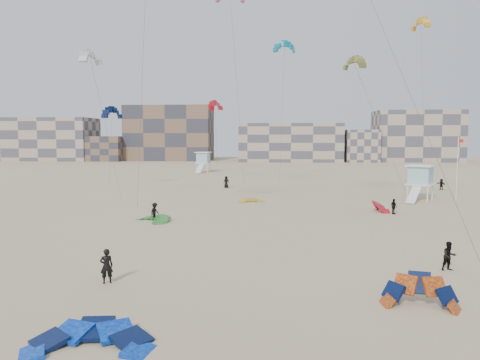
# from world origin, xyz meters

# --- Properties ---
(ground) EXTENTS (320.00, 320.00, 0.00)m
(ground) POSITION_xyz_m (0.00, 0.00, 0.00)
(ground) COLOR tan
(ground) RESTS_ON ground
(kite_ground_blue) EXTENTS (5.15, 5.37, 2.19)m
(kite_ground_blue) POSITION_xyz_m (-1.66, -4.16, 0.00)
(kite_ground_blue) COLOR blue
(kite_ground_blue) RESTS_ON ground
(kite_ground_orange) EXTENTS (4.09, 4.04, 3.44)m
(kite_ground_orange) POSITION_xyz_m (12.08, 1.09, 0.00)
(kite_ground_orange) COLOR orange
(kite_ground_orange) RESTS_ON ground
(kite_ground_green) EXTENTS (5.40, 5.40, 1.65)m
(kite_ground_green) POSITION_xyz_m (-6.10, 22.02, 0.00)
(kite_ground_green) COLOR #228930
(kite_ground_green) RESTS_ON ground
(kite_ground_red_far) EXTENTS (3.03, 2.91, 2.98)m
(kite_ground_red_far) POSITION_xyz_m (16.53, 29.44, 0.00)
(kite_ground_red_far) COLOR red
(kite_ground_red_far) RESTS_ON ground
(kite_ground_yellow) EXTENTS (3.53, 3.65, 1.24)m
(kite_ground_yellow) POSITION_xyz_m (2.43, 35.39, 0.00)
(kite_ground_yellow) COLOR gold
(kite_ground_yellow) RESTS_ON ground
(kitesurfer_main) EXTENTS (0.82, 0.72, 1.90)m
(kitesurfer_main) POSITION_xyz_m (-3.76, 3.44, 0.95)
(kitesurfer_main) COLOR black
(kitesurfer_main) RESTS_ON ground
(kitesurfer_b) EXTENTS (0.97, 0.83, 1.73)m
(kitesurfer_b) POSITION_xyz_m (15.62, 7.32, 0.87)
(kitesurfer_b) COLOR black
(kitesurfer_b) RESTS_ON ground
(kitesurfer_c) EXTENTS (0.98, 1.24, 1.68)m
(kitesurfer_c) POSITION_xyz_m (-6.06, 22.38, 0.84)
(kitesurfer_c) COLOR black
(kitesurfer_c) RESTS_ON ground
(kitesurfer_d) EXTENTS (0.72, 1.02, 1.60)m
(kitesurfer_d) POSITION_xyz_m (17.40, 27.64, 0.80)
(kitesurfer_d) COLOR black
(kitesurfer_d) RESTS_ON ground
(kitesurfer_e) EXTENTS (1.03, 0.84, 1.83)m
(kitesurfer_e) POSITION_xyz_m (-2.24, 50.82, 0.92)
(kitesurfer_e) COLOR black
(kitesurfer_e) RESTS_ON ground
(kitesurfer_f) EXTENTS (1.24, 1.56, 1.65)m
(kitesurfer_f) POSITION_xyz_m (29.97, 50.53, 0.83)
(kitesurfer_f) COLOR black
(kitesurfer_f) RESTS_ON ground
(kite_fly_grey) EXTENTS (6.05, 4.42, 16.96)m
(kite_fly_grey) POSITION_xyz_m (-15.50, 31.38, 16.68)
(kite_fly_grey) COLOR silver
(kite_fly_grey) RESTS_ON ground
(kite_fly_olive) EXTENTS (7.51, 7.82, 16.87)m
(kite_fly_olive) POSITION_xyz_m (14.87, 38.47, 16.76)
(kite_fly_olive) COLOR olive
(kite_fly_olive) RESTS_ON ground
(kite_fly_yellow) EXTENTS (4.26, 5.37, 24.74)m
(kite_fly_yellow) POSITION_xyz_m (26.97, 53.30, 24.68)
(kite_fly_yellow) COLOR gold
(kite_fly_yellow) RESTS_ON ground
(kite_fly_navy) EXTENTS (4.46, 4.48, 11.44)m
(kite_fly_navy) POSITION_xyz_m (-19.11, 48.21, 11.31)
(kite_fly_navy) COLOR #061341
(kite_fly_navy) RESTS_ON ground
(kite_fly_teal_b) EXTENTS (4.57, 7.47, 23.10)m
(kite_fly_teal_b) POSITION_xyz_m (6.72, 60.16, 22.82)
(kite_fly_teal_b) COLOR #0E949E
(kite_fly_teal_b) RESTS_ON ground
(kite_fly_red) EXTENTS (4.72, 4.86, 13.48)m
(kite_fly_red) POSITION_xyz_m (-5.16, 60.46, 13.11)
(kite_fly_red) COLOR red
(kite_fly_red) RESTS_ON ground
(lifeguard_tower_near) EXTENTS (4.29, 6.64, 4.42)m
(lifeguard_tower_near) POSITION_xyz_m (23.30, 38.60, 2.19)
(lifeguard_tower_near) COLOR white
(lifeguard_tower_near) RESTS_ON ground
(lifeguard_tower_far) EXTENTS (3.55, 6.35, 4.50)m
(lifeguard_tower_far) POSITION_xyz_m (-10.68, 82.18, 2.23)
(lifeguard_tower_far) COLOR white
(lifeguard_tower_far) RESTS_ON ground
(flagpole) EXTENTS (0.64, 0.10, 7.89)m
(flagpole) POSITION_xyz_m (27.22, 37.39, 4.14)
(flagpole) COLOR white
(flagpole) RESTS_ON ground
(condo_west_a) EXTENTS (30.00, 15.00, 14.00)m
(condo_west_a) POSITION_xyz_m (-70.00, 130.00, 7.00)
(condo_west_a) COLOR tan
(condo_west_a) RESTS_ON ground
(condo_west_b) EXTENTS (28.00, 14.00, 18.00)m
(condo_west_b) POSITION_xyz_m (-30.00, 134.00, 9.00)
(condo_west_b) COLOR brown
(condo_west_b) RESTS_ON ground
(condo_mid) EXTENTS (32.00, 16.00, 12.00)m
(condo_mid) POSITION_xyz_m (10.00, 130.00, 6.00)
(condo_mid) COLOR tan
(condo_mid) RESTS_ON ground
(condo_east) EXTENTS (26.00, 14.00, 16.00)m
(condo_east) POSITION_xyz_m (50.00, 132.00, 8.00)
(condo_east) COLOR tan
(condo_east) RESTS_ON ground
(condo_fill_left) EXTENTS (12.00, 10.00, 8.00)m
(condo_fill_left) POSITION_xyz_m (-50.00, 128.00, 4.00)
(condo_fill_left) COLOR brown
(condo_fill_left) RESTS_ON ground
(condo_fill_right) EXTENTS (10.00, 10.00, 10.00)m
(condo_fill_right) POSITION_xyz_m (32.00, 128.00, 5.00)
(condo_fill_right) COLOR tan
(condo_fill_right) RESTS_ON ground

